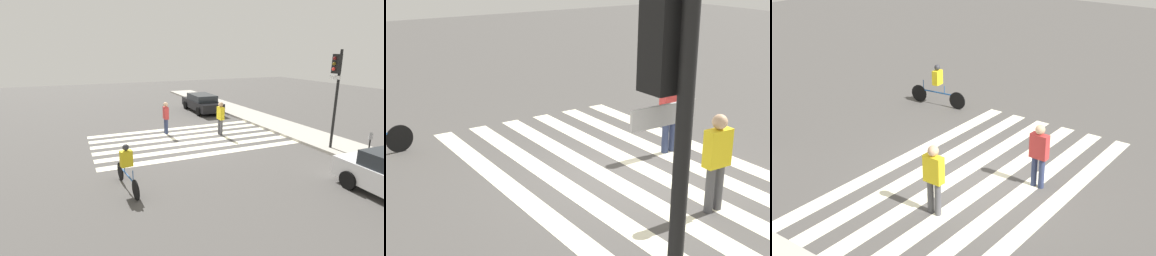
{
  "view_description": "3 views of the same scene",
  "coord_description": "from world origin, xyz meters",
  "views": [
    {
      "loc": [
        14.14,
        -5.75,
        4.62
      ],
      "look_at": [
        1.0,
        -0.26,
        0.91
      ],
      "focal_mm": 28.0,
      "sensor_mm": 36.0,
      "label": 1
    },
    {
      "loc": [
        6.71,
        8.1,
        4.58
      ],
      "look_at": [
        1.01,
        -0.65,
        1.11
      ],
      "focal_mm": 50.0,
      "sensor_mm": 36.0,
      "label": 2
    },
    {
      "loc": [
        -7.68,
        10.81,
        7.13
      ],
      "look_at": [
        0.78,
        -0.66,
        1.17
      ],
      "focal_mm": 50.0,
      "sensor_mm": 36.0,
      "label": 3
    }
  ],
  "objects": [
    {
      "name": "crosswalk_stripes",
      "position": [
        0.0,
        0.0,
        0.0
      ],
      "size": [
        5.39,
        10.0,
        0.01
      ],
      "color": "#F2EDCC",
      "rests_on": "ground_plane"
    },
    {
      "name": "pedestrian_adult_tall_backpack",
      "position": [
        -0.25,
        1.98,
        1.05
      ],
      "size": [
        0.52,
        0.28,
        1.86
      ],
      "rotation": [
        0.0,
        0.0,
        -0.02
      ],
      "color": "#4C4C51",
      "rests_on": "ground_plane"
    },
    {
      "name": "pedestrian_adult_yellow_jacket",
      "position": [
        -1.64,
        -0.76,
        1.03
      ],
      "size": [
        0.52,
        0.27,
        1.82
      ],
      "rotation": [
        0.0,
        0.0,
        3.09
      ],
      "color": "navy",
      "rests_on": "ground_plane"
    },
    {
      "name": "traffic_light",
      "position": [
        4.18,
        5.43,
        3.27
      ],
      "size": [
        0.6,
        0.5,
        4.67
      ],
      "color": "black",
      "rests_on": "ground_plane"
    },
    {
      "name": "ground_plane",
      "position": [
        0.0,
        0.0,
        0.0
      ],
      "size": [
        60.0,
        60.0,
        0.0
      ],
      "primitive_type": "plane",
      "color": "#4C4947"
    }
  ]
}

